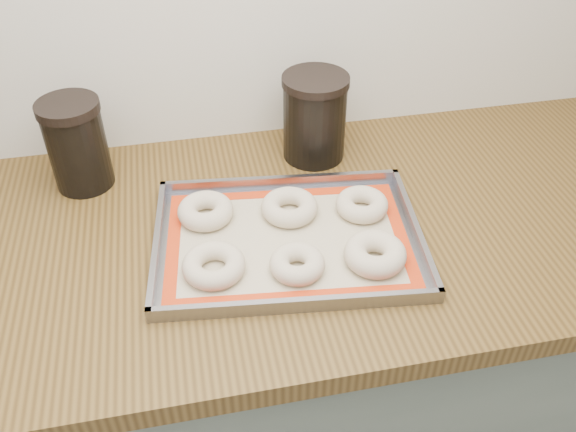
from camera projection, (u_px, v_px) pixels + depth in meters
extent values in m
cube|color=slate|center=(185.00, 397.00, 1.37)|extent=(3.00, 0.65, 0.86)
cube|color=brown|center=(158.00, 250.00, 1.08)|extent=(3.06, 0.68, 0.04)
cube|color=gray|center=(288.00, 242.00, 1.06)|extent=(0.49, 0.38, 0.00)
cube|color=gray|center=(281.00, 182.00, 1.18)|extent=(0.46, 0.06, 0.02)
cube|color=gray|center=(297.00, 305.00, 0.93)|extent=(0.46, 0.06, 0.02)
cube|color=gray|center=(157.00, 244.00, 1.04)|extent=(0.05, 0.33, 0.02)
cube|color=gray|center=(415.00, 229.00, 1.07)|extent=(0.05, 0.33, 0.02)
cube|color=#C6B793|center=(288.00, 240.00, 1.06)|extent=(0.45, 0.34, 0.00)
cube|color=red|center=(282.00, 194.00, 1.17)|extent=(0.42, 0.07, 0.00)
cube|color=red|center=(296.00, 296.00, 0.96)|extent=(0.42, 0.07, 0.00)
cube|color=red|center=(173.00, 247.00, 1.05)|extent=(0.05, 0.25, 0.00)
cube|color=red|center=(400.00, 233.00, 1.08)|extent=(0.05, 0.25, 0.00)
torus|color=beige|center=(214.00, 265.00, 0.99)|extent=(0.11, 0.11, 0.03)
torus|color=beige|center=(297.00, 264.00, 0.99)|extent=(0.11, 0.11, 0.03)
torus|color=beige|center=(375.00, 254.00, 1.01)|extent=(0.13, 0.13, 0.04)
torus|color=beige|center=(206.00, 211.00, 1.10)|extent=(0.12, 0.12, 0.04)
torus|color=beige|center=(289.00, 207.00, 1.11)|extent=(0.14, 0.14, 0.03)
torus|color=beige|center=(362.00, 204.00, 1.11)|extent=(0.10, 0.10, 0.03)
cylinder|color=black|center=(78.00, 149.00, 1.15)|extent=(0.11, 0.11, 0.16)
cylinder|color=black|center=(67.00, 107.00, 1.10)|extent=(0.12, 0.12, 0.02)
cylinder|color=black|center=(314.00, 121.00, 1.23)|extent=(0.13, 0.13, 0.16)
cylinder|color=black|center=(316.00, 81.00, 1.17)|extent=(0.13, 0.13, 0.02)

